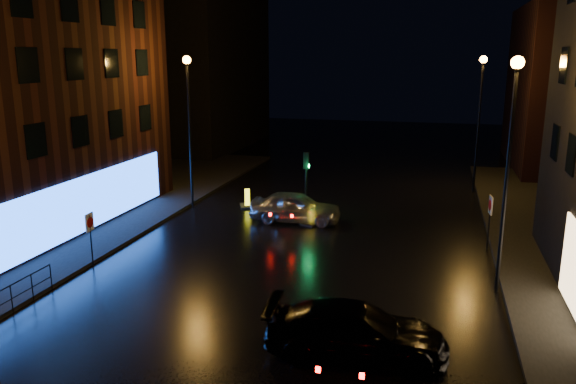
# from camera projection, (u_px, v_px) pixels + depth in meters

# --- Properties ---
(ground) EXTENTS (120.00, 120.00, 0.00)m
(ground) POSITION_uv_depth(u_px,v_px,m) (239.00, 343.00, 16.78)
(ground) COLOR black
(ground) RESTS_ON ground
(pavement_left) EXTENTS (12.00, 44.00, 0.15)m
(pavement_left) POSITION_uv_depth(u_px,v_px,m) (27.00, 228.00, 27.77)
(pavement_left) COLOR black
(pavement_left) RESTS_ON ground
(building_far_left) EXTENTS (8.00, 16.00, 14.00)m
(building_far_left) POSITION_uv_depth(u_px,v_px,m) (203.00, 71.00, 51.99)
(building_far_left) COLOR black
(building_far_left) RESTS_ON ground
(building_far_right) EXTENTS (8.00, 14.00, 12.00)m
(building_far_right) POSITION_uv_depth(u_px,v_px,m) (574.00, 88.00, 41.65)
(building_far_right) COLOR black
(building_far_right) RESTS_ON ground
(street_lamp_lfar) EXTENTS (0.44, 0.44, 8.37)m
(street_lamp_lfar) POSITION_uv_depth(u_px,v_px,m) (189.00, 109.00, 30.56)
(street_lamp_lfar) COLOR black
(street_lamp_lfar) RESTS_ON ground
(street_lamp_rnear) EXTENTS (0.44, 0.44, 8.37)m
(street_lamp_rnear) POSITION_uv_depth(u_px,v_px,m) (510.00, 140.00, 19.15)
(street_lamp_rnear) COLOR black
(street_lamp_rnear) RESTS_ON ground
(street_lamp_rfar) EXTENTS (0.44, 0.44, 8.37)m
(street_lamp_rfar) POSITION_uv_depth(u_px,v_px,m) (480.00, 103.00, 34.17)
(street_lamp_rfar) COLOR black
(street_lamp_rfar) RESTS_ON ground
(traffic_signal) EXTENTS (1.40, 2.40, 3.45)m
(traffic_signal) POSITION_uv_depth(u_px,v_px,m) (306.00, 206.00, 30.11)
(traffic_signal) COLOR black
(traffic_signal) RESTS_ON ground
(silver_hatchback) EXTENTS (4.71, 2.04, 1.58)m
(silver_hatchback) POSITION_uv_depth(u_px,v_px,m) (295.00, 207.00, 28.88)
(silver_hatchback) COLOR #B3B6BB
(silver_hatchback) RESTS_ON ground
(dark_sedan) EXTENTS (5.35, 2.51, 1.51)m
(dark_sedan) POSITION_uv_depth(u_px,v_px,m) (356.00, 331.00, 15.95)
(dark_sedan) COLOR black
(dark_sedan) RESTS_ON ground
(bollard_near) EXTENTS (1.10, 1.31, 0.97)m
(bollard_near) POSITION_uv_depth(u_px,v_px,m) (312.00, 220.00, 28.62)
(bollard_near) COLOR black
(bollard_near) RESTS_ON ground
(bollard_far) EXTENTS (1.19, 1.40, 1.04)m
(bollard_far) POSITION_uv_depth(u_px,v_px,m) (247.00, 203.00, 31.87)
(bollard_far) COLOR black
(bollard_far) RESTS_ON ground
(road_sign_left) EXTENTS (0.09, 0.54, 2.24)m
(road_sign_left) POSITION_uv_depth(u_px,v_px,m) (90.00, 227.00, 22.53)
(road_sign_left) COLOR black
(road_sign_left) RESTS_ON ground
(road_sign_right) EXTENTS (0.13, 0.59, 2.44)m
(road_sign_right) POSITION_uv_depth(u_px,v_px,m) (490.00, 210.00, 24.47)
(road_sign_right) COLOR black
(road_sign_right) RESTS_ON ground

